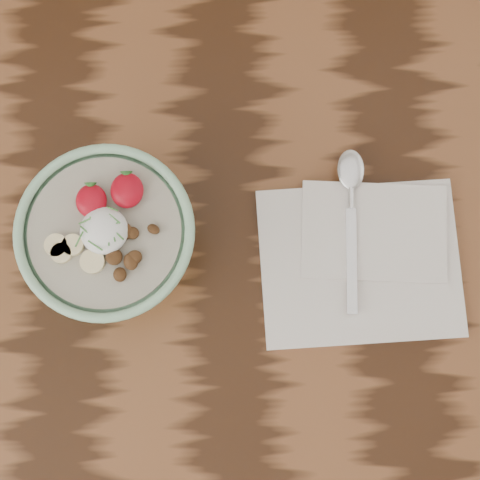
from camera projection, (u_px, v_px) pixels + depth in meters
The scene contains 4 objects.
table at pixel (230, 275), 90.53cm from camera, with size 160.00×90.00×75.00cm.
breakfast_bowl at pixel (111, 238), 75.26cm from camera, with size 19.50×19.50×12.91cm.
napkin at pixel (363, 257), 80.93cm from camera, with size 24.56×20.38×1.48cm.
spoon at pixel (351, 192), 80.89cm from camera, with size 3.63×20.15×1.05cm.
Camera 1 is at (0.96, -9.90, 155.82)cm, focal length 50.00 mm.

